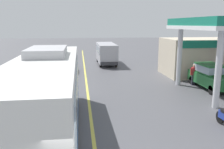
% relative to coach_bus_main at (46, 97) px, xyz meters
% --- Properties ---
extents(ground, '(120.00, 120.00, 0.00)m').
position_rel_coach_bus_main_xyz_m(ground, '(1.89, 14.83, -1.72)').
color(ground, '#4C4C51').
extents(lane_divider_stripe, '(0.16, 50.00, 0.01)m').
position_rel_coach_bus_main_xyz_m(lane_divider_stripe, '(1.89, 9.83, -1.72)').
color(lane_divider_stripe, '#D8CC4C').
rests_on(lane_divider_stripe, ground).
extents(coach_bus_main, '(2.60, 11.04, 3.69)m').
position_rel_coach_bus_main_xyz_m(coach_bus_main, '(0.00, 0.00, 0.00)').
color(coach_bus_main, white).
rests_on(coach_bus_main, ground).
extents(gas_station_roadside, '(9.10, 11.95, 5.10)m').
position_rel_coach_bus_main_xyz_m(gas_station_roadside, '(12.75, 9.33, 0.91)').
color(gas_station_roadside, '#147259').
rests_on(gas_station_roadside, ground).
extents(car_at_pump, '(1.70, 4.20, 1.82)m').
position_rel_coach_bus_main_xyz_m(car_at_pump, '(10.97, 6.49, -0.71)').
color(car_at_pump, '#1E602D').
rests_on(car_at_pump, ground).
extents(minibus_opposing_lane, '(2.04, 6.13, 2.44)m').
position_rel_coach_bus_main_xyz_m(minibus_opposing_lane, '(4.54, 18.66, -0.25)').
color(minibus_opposing_lane, '#A5A5AD').
rests_on(minibus_opposing_lane, ground).
extents(pedestrian_near_pump, '(0.55, 0.22, 1.66)m').
position_rel_coach_bus_main_xyz_m(pedestrian_near_pump, '(10.19, 7.61, -0.79)').
color(pedestrian_near_pump, '#33333F').
rests_on(pedestrian_near_pump, ground).
extents(car_trailing_behind_bus, '(1.70, 4.20, 1.82)m').
position_rel_coach_bus_main_xyz_m(car_trailing_behind_bus, '(-0.30, 14.86, -0.71)').
color(car_trailing_behind_bus, '#B2B2B7').
rests_on(car_trailing_behind_bus, ground).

